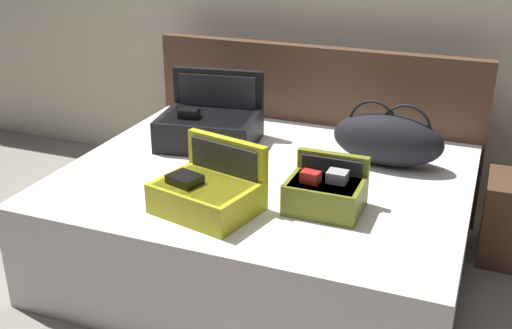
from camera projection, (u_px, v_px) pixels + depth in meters
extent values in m
plane|color=gray|center=(236.00, 303.00, 3.14)|extent=(12.00, 12.00, 0.00)
cube|color=silver|center=(265.00, 220.00, 3.38)|extent=(2.08, 1.68, 0.56)
cube|color=#4C3323|center=(313.00, 127.00, 4.03)|extent=(2.12, 0.08, 1.05)
cube|color=black|center=(208.00, 131.00, 3.60)|extent=(0.61, 0.48, 0.18)
cube|color=#28282D|center=(208.00, 126.00, 3.59)|extent=(0.53, 0.42, 0.13)
cube|color=black|center=(189.00, 114.00, 3.53)|extent=(0.12, 0.10, 0.06)
cube|color=black|center=(219.00, 101.00, 3.76)|extent=(0.55, 0.13, 0.40)
cube|color=#28282D|center=(217.00, 103.00, 3.73)|extent=(0.46, 0.08, 0.34)
cube|color=gold|center=(204.00, 199.00, 2.83)|extent=(0.50, 0.40, 0.14)
cube|color=#28282D|center=(204.00, 194.00, 2.82)|extent=(0.44, 0.36, 0.10)
cube|color=black|center=(185.00, 180.00, 2.80)|extent=(0.17, 0.15, 0.04)
cube|color=gold|center=(227.00, 169.00, 2.93)|extent=(0.44, 0.14, 0.31)
cube|color=#28282D|center=(224.00, 171.00, 2.91)|extent=(0.37, 0.10, 0.27)
cube|color=olive|center=(324.00, 197.00, 2.84)|extent=(0.34, 0.24, 0.15)
cube|color=#28282D|center=(324.00, 192.00, 2.83)|extent=(0.30, 0.21, 0.10)
cube|color=#B21E19|center=(310.00, 178.00, 2.80)|extent=(0.09, 0.07, 0.06)
cube|color=#99999E|center=(337.00, 177.00, 2.80)|extent=(0.09, 0.08, 0.06)
cube|color=olive|center=(332.00, 176.00, 2.94)|extent=(0.34, 0.04, 0.24)
cube|color=#28282D|center=(331.00, 178.00, 2.92)|extent=(0.29, 0.01, 0.20)
ellipsoid|color=black|center=(388.00, 140.00, 3.33)|extent=(0.61, 0.29, 0.28)
torus|color=black|center=(372.00, 124.00, 3.33)|extent=(0.26, 0.03, 0.26)
torus|color=black|center=(406.00, 128.00, 3.26)|extent=(0.26, 0.03, 0.26)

